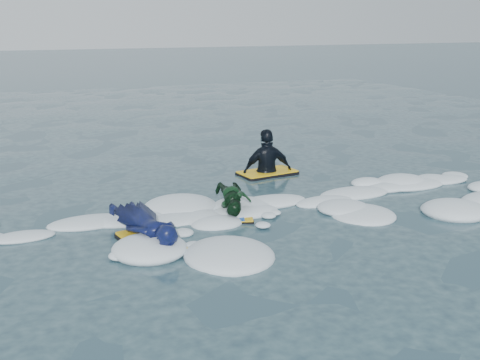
% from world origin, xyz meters
% --- Properties ---
extents(ground, '(120.00, 120.00, 0.00)m').
position_xyz_m(ground, '(0.00, 0.00, 0.00)').
color(ground, '#18343B').
rests_on(ground, ground).
extents(foam_band, '(12.00, 3.10, 0.30)m').
position_xyz_m(foam_band, '(0.00, 1.03, 0.00)').
color(foam_band, white).
rests_on(foam_band, ground).
extents(prone_woman_unit, '(0.98, 1.88, 0.47)m').
position_xyz_m(prone_woman_unit, '(-1.19, 0.71, 0.24)').
color(prone_woman_unit, black).
rests_on(prone_woman_unit, ground).
extents(prone_child_unit, '(0.91, 1.32, 0.47)m').
position_xyz_m(prone_child_unit, '(0.45, 1.38, 0.24)').
color(prone_child_unit, black).
rests_on(prone_child_unit, ground).
extents(waiting_rider_unit, '(1.31, 0.85, 1.83)m').
position_xyz_m(waiting_rider_unit, '(2.03, 3.53, 0.06)').
color(waiting_rider_unit, black).
rests_on(waiting_rider_unit, ground).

